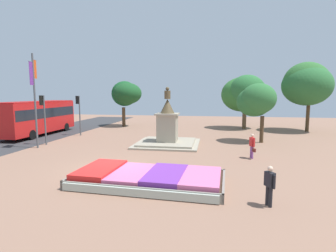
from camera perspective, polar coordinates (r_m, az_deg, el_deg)
The scene contains 13 objects.
ground_plane at distance 14.94m, azimuth -12.00°, elevation -9.40°, with size 73.25×73.25×0.00m, color #8C6651.
flower_planter at distance 12.53m, azimuth -4.46°, elevation -11.16°, with size 7.19×3.91×0.63m.
statue_monument at distance 21.63m, azimuth -0.12°, elevation -1.24°, with size 5.17×5.17×4.74m.
traffic_light_mid_block at distance 23.65m, azimuth -25.52°, elevation 3.03°, with size 0.42×0.30×4.06m.
traffic_light_far_corner at distance 27.84m, azimuth -18.88°, elevation 3.73°, with size 0.41×0.30×3.99m.
banner_pole at distance 22.48m, azimuth -27.03°, elevation 5.74°, with size 0.19×1.14×7.21m.
city_bus at distance 29.74m, azimuth -26.48°, elevation 2.01°, with size 2.68×9.69×3.44m.
pedestrian_with_handbag at distance 17.87m, azimuth 17.85°, elevation -3.92°, with size 0.36×0.71×1.61m.
pedestrian_near_planter at distance 10.61m, azimuth 21.23°, elevation -11.58°, with size 0.37×0.51×1.55m.
park_tree_far_left at distance 23.84m, azimuth 18.65°, elevation 5.28°, with size 3.24×3.19×5.08m.
park_tree_behind_statue at distance 33.02m, azimuth 27.93°, elevation 8.00°, with size 5.22×5.64×7.67m.
park_tree_far_right at distance 34.34m, azimuth -9.07°, elevation 6.91°, with size 4.09×4.01×5.83m.
park_tree_street_side at distance 32.96m, azimuth 16.57°, elevation 6.90°, with size 5.52×4.95×6.42m.
Camera 1 is at (5.36, -13.31, 4.18)m, focal length 28.00 mm.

